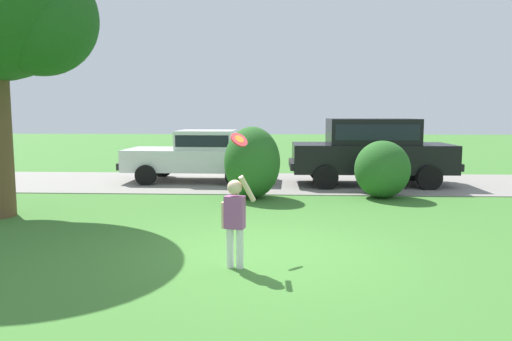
{
  "coord_description": "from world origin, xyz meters",
  "views": [
    {
      "loc": [
        0.22,
        -7.33,
        2.11
      ],
      "look_at": [
        -0.19,
        1.16,
        1.1
      ],
      "focal_mm": 34.64,
      "sensor_mm": 36.0,
      "label": 1
    }
  ],
  "objects_px": {
    "parked_suv": "(371,148)",
    "frisbee": "(239,140)",
    "parked_sedan": "(200,154)",
    "child_thrower": "(235,216)"
  },
  "relations": [
    {
      "from": "child_thrower",
      "to": "frisbee",
      "type": "relative_size",
      "value": 4.01
    },
    {
      "from": "parked_suv",
      "to": "frisbee",
      "type": "relative_size",
      "value": 14.73
    },
    {
      "from": "child_thrower",
      "to": "frisbee",
      "type": "xyz_separation_m",
      "value": [
        -0.03,
        1.07,
        0.97
      ]
    },
    {
      "from": "child_thrower",
      "to": "frisbee",
      "type": "height_order",
      "value": "frisbee"
    },
    {
      "from": "parked_sedan",
      "to": "parked_suv",
      "type": "relative_size",
      "value": 0.94
    },
    {
      "from": "parked_sedan",
      "to": "child_thrower",
      "type": "xyz_separation_m",
      "value": [
        1.84,
        -8.33,
        -0.13
      ]
    },
    {
      "from": "parked_sedan",
      "to": "parked_suv",
      "type": "distance_m",
      "value": 5.1
    },
    {
      "from": "frisbee",
      "to": "parked_suv",
      "type": "bearing_deg",
      "value": 64.3
    },
    {
      "from": "parked_suv",
      "to": "child_thrower",
      "type": "xyz_separation_m",
      "value": [
        -3.24,
        -7.85,
        -0.36
      ]
    },
    {
      "from": "parked_sedan",
      "to": "child_thrower",
      "type": "distance_m",
      "value": 8.53
    }
  ]
}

